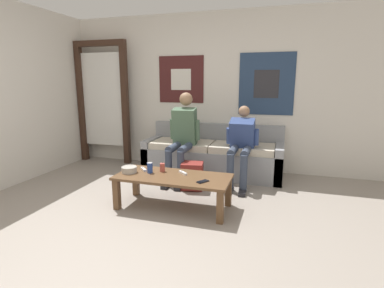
% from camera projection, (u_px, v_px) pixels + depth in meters
% --- Properties ---
extents(ground_plane, '(18.00, 18.00, 0.00)m').
position_uv_depth(ground_plane, '(139.00, 233.00, 2.94)').
color(ground_plane, gray).
extents(wall_back, '(10.00, 0.07, 2.55)m').
position_uv_depth(wall_back, '(204.00, 92.00, 5.01)').
color(wall_back, silver).
rests_on(wall_back, ground_plane).
extents(door_frame, '(1.00, 0.10, 2.15)m').
position_uv_depth(door_frame, '(103.00, 96.00, 5.34)').
color(door_frame, '#382319').
rests_on(door_frame, ground_plane).
extents(couch, '(2.16, 0.75, 0.77)m').
position_uv_depth(couch, '(213.00, 156.00, 4.79)').
color(couch, gray).
rests_on(couch, ground_plane).
extents(coffee_table, '(1.33, 0.58, 0.39)m').
position_uv_depth(coffee_table, '(173.00, 181.00, 3.47)').
color(coffee_table, brown).
rests_on(coffee_table, ground_plane).
extents(person_seated_adult, '(0.47, 0.82, 1.30)m').
position_uv_depth(person_seated_adult, '(183.00, 133.00, 4.44)').
color(person_seated_adult, '#384256').
rests_on(person_seated_adult, ground_plane).
extents(person_seated_teen, '(0.47, 0.82, 1.11)m').
position_uv_depth(person_seated_teen, '(241.00, 143.00, 4.22)').
color(person_seated_teen, '#384256').
rests_on(person_seated_teen, ground_plane).
extents(backpack, '(0.33, 0.32, 0.37)m').
position_uv_depth(backpack, '(192.00, 177.00, 4.11)').
color(backpack, maroon).
rests_on(backpack, ground_plane).
extents(ceramic_bowl, '(0.19, 0.19, 0.07)m').
position_uv_depth(ceramic_bowl, '(129.00, 169.00, 3.58)').
color(ceramic_bowl, '#B7B2A8').
rests_on(ceramic_bowl, coffee_table).
extents(pillar_candle, '(0.06, 0.06, 0.11)m').
position_uv_depth(pillar_candle, '(162.00, 167.00, 3.61)').
color(pillar_candle, '#B24C42').
rests_on(pillar_candle, coffee_table).
extents(drink_can_blue, '(0.07, 0.07, 0.12)m').
position_uv_depth(drink_can_blue, '(150.00, 168.00, 3.56)').
color(drink_can_blue, '#28479E').
rests_on(drink_can_blue, coffee_table).
extents(game_controller_near_left, '(0.12, 0.13, 0.03)m').
position_uv_depth(game_controller_near_left, '(143.00, 169.00, 3.68)').
color(game_controller_near_left, white).
rests_on(game_controller_near_left, coffee_table).
extents(game_controller_near_right, '(0.13, 0.12, 0.03)m').
position_uv_depth(game_controller_near_right, '(183.00, 173.00, 3.53)').
color(game_controller_near_right, white).
rests_on(game_controller_near_right, coffee_table).
extents(cell_phone, '(0.13, 0.15, 0.01)m').
position_uv_depth(cell_phone, '(203.00, 181.00, 3.25)').
color(cell_phone, black).
rests_on(cell_phone, coffee_table).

